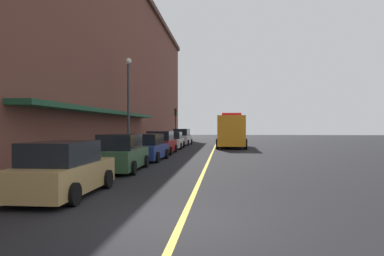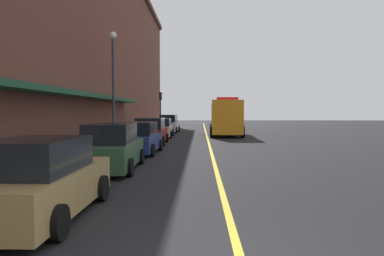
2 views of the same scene
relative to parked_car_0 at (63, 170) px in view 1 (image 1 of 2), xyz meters
The scene contains 14 objects.
ground_plane 22.76m from the parked_car_0, 79.89° to the left, with size 112.00×112.00×0.00m, color black.
sidewalk_left 22.52m from the parked_car_0, 95.63° to the left, with size 2.40×70.00×0.15m, color gray.
lane_center_stripe 22.76m from the parked_car_0, 79.89° to the left, with size 0.16×70.00×0.01m, color gold.
brick_building_left 24.06m from the parked_car_0, 110.85° to the left, with size 10.65×64.00×16.41m.
parked_car_0 is the anchor object (origin of this frame).
parked_car_1 6.14m from the parked_car_0, 89.81° to the left, with size 2.10×4.74×1.78m.
parked_car_2 11.42m from the parked_car_0, 89.38° to the left, with size 2.24×4.47×1.68m.
parked_car_3 16.88m from the parked_car_0, 89.92° to the left, with size 2.15×4.77×1.78m.
parked_car_4 23.33m from the parked_car_0, 90.07° to the left, with size 2.22×4.94×1.61m.
parked_car_5 29.91m from the parked_car_0, 89.75° to the left, with size 2.13×4.74×1.86m.
utility_truck 26.18m from the parked_car_0, 77.36° to the left, with size 3.06×8.10×3.39m.
parking_meter_0 10.35m from the parked_car_0, 97.54° to the left, with size 0.14×0.18×1.33m.
street_lamp_left 15.19m from the parked_car_0, 97.62° to the left, with size 0.44×0.44×6.94m.
traffic_light_near 35.07m from the parked_car_0, 92.12° to the left, with size 0.38×0.36×4.30m.
Camera 1 is at (0.95, -7.92, 2.16)m, focal length 33.15 mm.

